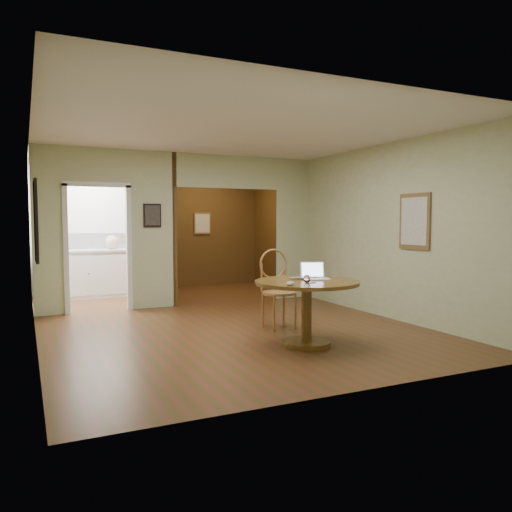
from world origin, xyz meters
name	(u,v)px	position (x,y,z in m)	size (l,w,h in m)	color
floor	(242,334)	(0.00, 0.00, 0.00)	(5.00, 5.00, 0.00)	#4A3215
room_shell	(152,233)	(-0.47, 3.10, 1.29)	(5.20, 7.50, 5.00)	white
dining_table	(307,298)	(0.47, -0.88, 0.58)	(1.26, 1.26, 0.78)	brown
chair	(277,284)	(0.60, 0.16, 0.62)	(0.48, 0.48, 1.11)	olive
open_laptop	(315,274)	(0.64, -0.78, 0.84)	(0.36, 0.35, 0.21)	silver
closed_laptop	(305,278)	(0.52, -0.74, 0.80)	(0.34, 0.22, 0.03)	#B0B0B4
mouse	(290,284)	(0.07, -1.19, 0.81)	(0.11, 0.06, 0.05)	silver
wine_glass	(307,279)	(0.38, -1.04, 0.83)	(0.08, 0.08, 0.09)	white
pen	(311,283)	(0.40, -1.09, 0.79)	(0.01, 0.01, 0.13)	navy
kitchen_cabinet	(95,273)	(-1.35, 4.20, 0.47)	(2.06, 0.60, 0.94)	white
grocery_bag	(112,242)	(-1.01, 4.20, 1.08)	(0.28, 0.24, 0.28)	tan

